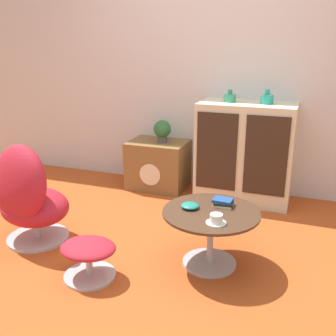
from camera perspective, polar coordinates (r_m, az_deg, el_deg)
ground_plane at (r=2.98m, az=-2.97°, el=-12.85°), size 12.00×12.00×0.00m
wall_back at (r=4.14m, az=6.12°, el=14.78°), size 6.40×0.06×2.60m
sideboard at (r=3.91m, az=11.09°, el=2.23°), size 0.91×0.49×0.97m
tv_console at (r=4.23m, az=-1.43°, el=0.50°), size 0.61×0.47×0.51m
egg_chair at (r=3.22m, az=-19.72°, el=-3.90°), size 0.71×0.68×0.82m
ottoman at (r=2.73m, az=-11.47°, el=-12.05°), size 0.38×0.35×0.26m
coffee_table at (r=2.78m, az=6.20°, el=-8.49°), size 0.67×0.67×0.41m
vase_leftmost at (r=3.84m, az=8.98°, el=10.05°), size 0.11×0.11×0.12m
vase_inner_left at (r=3.79m, az=14.18°, el=9.71°), size 0.12×0.12×0.13m
potted_plant at (r=4.11m, az=-0.84°, el=5.56°), size 0.18×0.18×0.23m
teacup at (r=2.55m, az=7.01°, el=-7.44°), size 0.13×0.13×0.06m
book_stack at (r=2.81m, az=7.99°, el=-4.99°), size 0.15×0.12×0.05m
bowl at (r=2.76m, az=3.23°, el=-5.48°), size 0.13×0.13×0.04m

